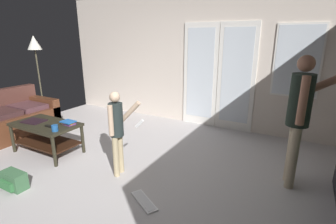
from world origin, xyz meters
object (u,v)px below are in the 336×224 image
laptop_closed (34,121)px  cup_near_edge (55,128)px  person_adult (300,111)px  floor_lamp (35,49)px  person_child (117,127)px  book_stack (69,123)px  leather_couch (0,123)px  loose_keyboard (144,201)px  tv_remote_black (50,126)px  coffee_table (46,131)px  backpack (14,180)px

laptop_closed → cup_near_edge: (0.66, -0.12, 0.04)m
person_adult → floor_lamp: size_ratio=0.88×
person_adult → cup_near_edge: bearing=-161.6°
person_child → laptop_closed: person_child is taller
person_child → floor_lamp: bearing=160.8°
laptop_closed → book_stack: book_stack is taller
person_child → laptop_closed: size_ratio=3.51×
person_child → book_stack: size_ratio=5.32×
leather_couch → loose_keyboard: (3.34, -0.30, -0.29)m
person_child → cup_near_edge: bearing=-170.3°
tv_remote_black → book_stack: size_ratio=0.79×
person_child → book_stack: bearing=173.7°
person_adult → person_child: person_adult is taller
floor_lamp → laptop_closed: bearing=-39.4°
coffee_table → person_child: 1.48m
person_adult → floor_lamp: (-5.06, 0.20, 0.58)m
person_adult → loose_keyboard: (-1.41, -1.20, -0.96)m
person_adult → laptop_closed: person_adult is taller
person_child → loose_keyboard: size_ratio=2.56×
coffee_table → loose_keyboard: bearing=-9.2°
floor_lamp → cup_near_edge: 2.55m
floor_lamp → loose_keyboard: bearing=-21.0°
cup_near_edge → laptop_closed: bearing=169.8°
laptop_closed → person_adult: bearing=6.3°
cup_near_edge → backpack: bearing=-82.8°
backpack → cup_near_edge: bearing=97.2°
person_adult → book_stack: bearing=-166.9°
coffee_table → backpack: (0.52, -0.88, -0.25)m
coffee_table → book_stack: (0.37, 0.14, 0.17)m
book_stack → laptop_closed: bearing=-163.9°
loose_keyboard → laptop_closed: bearing=172.6°
person_child → book_stack: (-1.07, 0.12, -0.16)m
loose_keyboard → tv_remote_black: size_ratio=2.62×
cup_near_edge → tv_remote_black: cup_near_edge is taller
person_adult → person_child: size_ratio=1.41×
person_child → cup_near_edge: person_child is taller
coffee_table → person_adult: bearing=13.9°
coffee_table → tv_remote_black: tv_remote_black is taller
backpack → laptop_closed: (-0.75, 0.84, 0.40)m
coffee_table → floor_lamp: 2.24m
backpack → tv_remote_black: bearing=111.3°
person_child → tv_remote_black: (-1.23, -0.10, -0.18)m
leather_couch → backpack: leather_couch is taller
leather_couch → loose_keyboard: size_ratio=4.19×
laptop_closed → book_stack: size_ratio=1.52×
person_child → backpack: (-0.92, -0.90, -0.58)m
person_adult → laptop_closed: size_ratio=4.94×
person_child → cup_near_edge: 1.04m
book_stack → coffee_table: bearing=-159.5°
leather_couch → book_stack: (1.63, 0.18, 0.23)m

